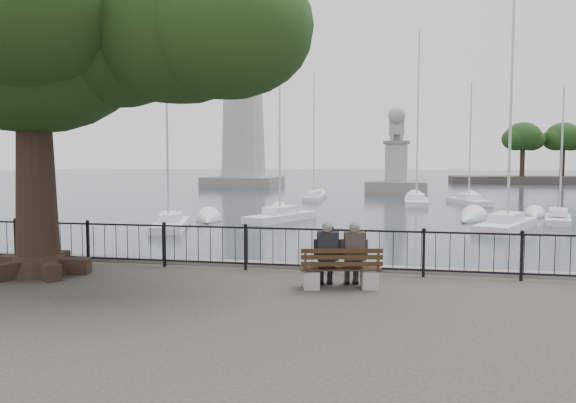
% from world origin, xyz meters
% --- Properties ---
extents(harbor, '(260.00, 260.00, 1.20)m').
position_xyz_m(harbor, '(0.00, 3.00, -0.50)').
color(harbor, slate).
rests_on(harbor, ground).
extents(railing, '(22.06, 0.06, 1.00)m').
position_xyz_m(railing, '(0.00, 2.50, 0.56)').
color(railing, black).
rests_on(railing, ground).
extents(bench, '(1.65, 0.80, 0.84)m').
position_xyz_m(bench, '(1.36, 1.03, 0.29)').
color(bench, gray).
rests_on(bench, ground).
extents(person_left, '(0.47, 0.71, 1.33)m').
position_xyz_m(person_left, '(1.07, 1.06, 0.61)').
color(person_left, black).
rests_on(person_left, ground).
extents(person_right, '(0.47, 0.71, 1.33)m').
position_xyz_m(person_right, '(1.59, 1.17, 0.61)').
color(person_right, '#2D2623').
rests_on(person_right, ground).
extents(tree, '(10.20, 7.12, 8.33)m').
position_xyz_m(tree, '(-4.63, 1.28, 5.48)').
color(tree, black).
rests_on(tree, ground).
extents(lighthouse, '(9.26, 9.26, 28.56)m').
position_xyz_m(lighthouse, '(-18.00, 62.00, 10.96)').
color(lighthouse, slate).
rests_on(lighthouse, ground).
extents(lion_monument, '(6.18, 6.18, 9.07)m').
position_xyz_m(lion_monument, '(2.00, 49.93, 1.29)').
color(lion_monument, slate).
rests_on(lion_monument, ground).
extents(sailboat_a, '(2.97, 5.61, 9.46)m').
position_xyz_m(sailboat_a, '(-9.09, 17.07, -0.71)').
color(sailboat_a, white).
rests_on(sailboat_a, ground).
extents(sailboat_b, '(3.57, 5.63, 11.77)m').
position_xyz_m(sailboat_b, '(-4.35, 21.98, -0.66)').
color(sailboat_b, white).
rests_on(sailboat_b, ground).
extents(sailboat_c, '(4.02, 6.18, 11.73)m').
position_xyz_m(sailboat_c, '(7.78, 20.04, -0.67)').
color(sailboat_c, white).
rests_on(sailboat_c, ground).
extents(sailboat_d, '(2.38, 4.79, 7.70)m').
position_xyz_m(sailboat_d, '(11.24, 24.01, -0.73)').
color(sailboat_d, white).
rests_on(sailboat_d, ground).
extents(sailboat_f, '(1.78, 6.19, 13.68)m').
position_xyz_m(sailboat_f, '(3.72, 35.52, -0.63)').
color(sailboat_f, white).
rests_on(sailboat_f, ground).
extents(sailboat_g, '(3.13, 5.92, 9.85)m').
position_xyz_m(sailboat_g, '(7.84, 37.03, -0.71)').
color(sailboat_g, white).
rests_on(sailboat_g, ground).
extents(sailboat_h, '(1.45, 4.95, 11.26)m').
position_xyz_m(sailboat_h, '(-5.06, 39.37, -0.66)').
color(sailboat_h, white).
rests_on(sailboat_h, ground).
extents(far_shore, '(30.00, 8.60, 9.18)m').
position_xyz_m(far_shore, '(25.54, 79.46, 3.00)').
color(far_shore, '#342F2A').
rests_on(far_shore, ground).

